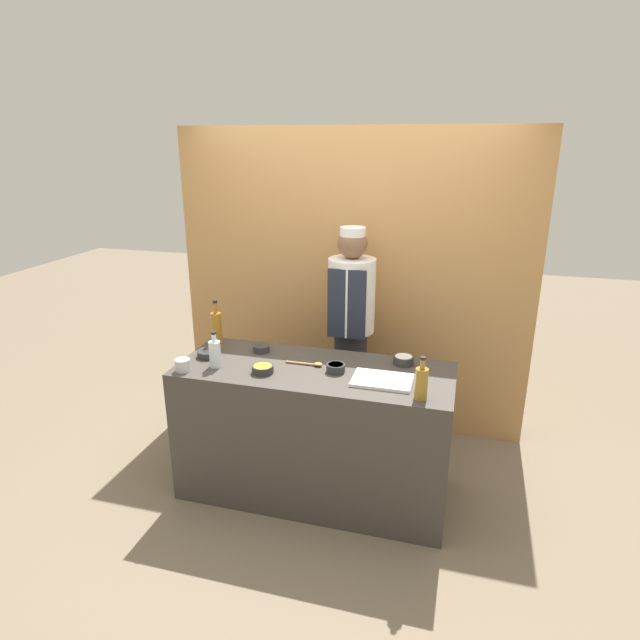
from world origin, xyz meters
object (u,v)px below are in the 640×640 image
sauce_bowl_white (403,360)px  bottle_vinegar (421,383)px  cup_steel (183,365)px  bottle_amber (217,328)px  sauce_bowl_red (336,367)px  chef_center (351,330)px  sauce_bowl_yellow (263,369)px  cutting_board (382,380)px  bottle_clear (215,353)px  wooden_spoon (309,364)px  sauce_bowl_orange (209,353)px  sauce_bowl_brown (261,348)px

sauce_bowl_white → bottle_vinegar: bottle_vinegar is taller
cup_steel → bottle_vinegar: bearing=0.5°
bottle_amber → cup_steel: bottle_amber is taller
sauce_bowl_red → bottle_amber: bottle_amber is taller
chef_center → bottle_amber: bearing=-148.0°
sauce_bowl_yellow → cutting_board: bearing=5.1°
sauce_bowl_yellow → bottle_amber: bearing=144.2°
bottle_vinegar → bottle_clear: size_ratio=1.08×
wooden_spoon → chef_center: (0.13, 0.69, 0.01)m
sauce_bowl_orange → sauce_bowl_brown: sauce_bowl_brown is taller
bottle_amber → chef_center: chef_center is taller
sauce_bowl_yellow → bottle_clear: bottle_clear is taller
sauce_bowl_white → cup_steel: (-1.33, -0.48, 0.01)m
cutting_board → bottle_clear: size_ratio=1.51×
sauce_bowl_yellow → cup_steel: 0.51m
sauce_bowl_orange → bottle_amber: size_ratio=0.45×
sauce_bowl_white → bottle_vinegar: size_ratio=0.52×
sauce_bowl_orange → wooden_spoon: bearing=2.9°
sauce_bowl_brown → bottle_clear: bottle_clear is taller
sauce_bowl_white → sauce_bowl_brown: (-0.97, -0.05, -0.01)m
sauce_bowl_brown → chef_center: size_ratio=0.07×
bottle_clear → cup_steel: 0.21m
bottle_clear → cup_steel: bottle_clear is taller
sauce_bowl_white → sauce_bowl_brown: bearing=-177.3°
sauce_bowl_orange → wooden_spoon: 0.70m
sauce_bowl_yellow → bottle_vinegar: size_ratio=0.53×
sauce_bowl_brown → cutting_board: size_ratio=0.32×
wooden_spoon → bottle_clear: bearing=-162.7°
sauce_bowl_yellow → cutting_board: size_ratio=0.38×
sauce_bowl_yellow → bottle_amber: size_ratio=0.40×
sauce_bowl_red → sauce_bowl_orange: bearing=179.0°
sauce_bowl_red → cup_steel: (-0.93, -0.24, 0.01)m
bottle_vinegar → bottle_amber: bearing=163.3°
sauce_bowl_orange → cup_steel: bearing=-100.4°
cutting_board → sauce_bowl_white: bearing=73.7°
sauce_bowl_brown → sauce_bowl_white: bearing=2.7°
bottle_amber → sauce_bowl_red: bearing=-12.9°
sauce_bowl_white → bottle_amber: bearing=-178.8°
sauce_bowl_red → cutting_board: sauce_bowl_red is taller
sauce_bowl_white → bottle_clear: 1.21m
sauce_bowl_red → chef_center: size_ratio=0.07×
wooden_spoon → chef_center: chef_center is taller
bottle_clear → chef_center: size_ratio=0.14×
bottle_amber → bottle_clear: (0.15, -0.34, -0.04)m
sauce_bowl_brown → wooden_spoon: (0.38, -0.14, -0.01)m
sauce_bowl_brown → cutting_board: bearing=-16.3°
sauce_bowl_yellow → bottle_vinegar: bearing=-5.6°
sauce_bowl_red → chef_center: (-0.06, 0.74, -0.01)m
sauce_bowl_orange → sauce_bowl_red: (0.88, -0.02, 0.00)m
sauce_bowl_red → bottle_amber: bearing=167.1°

